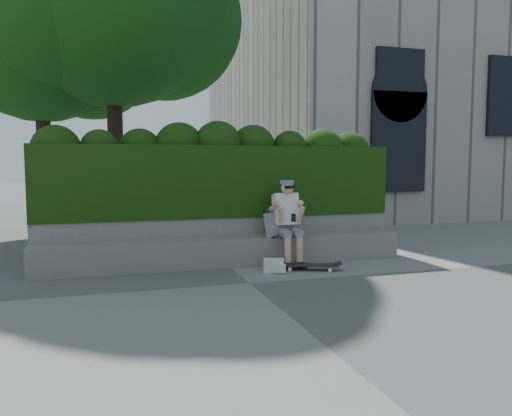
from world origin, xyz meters
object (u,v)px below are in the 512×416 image
object	(u,v)px
person	(287,219)
skateboard	(310,265)
backpack_plaid	(274,225)
backpack_ground	(274,266)

from	to	relation	value
person	skateboard	distance (m)	0.89
backpack_plaid	backpack_ground	world-z (taller)	backpack_plaid
backpack_plaid	backpack_ground	distance (m)	0.82
skateboard	backpack_ground	size ratio (longest dim) A/B	2.94
skateboard	backpack_ground	world-z (taller)	backpack_ground
skateboard	backpack_plaid	world-z (taller)	backpack_plaid
person	backpack_ground	xyz separation A→B (m)	(-0.40, -0.49, -0.65)
skateboard	backpack_ground	bearing A→B (deg)	-165.69
backpack_ground	backpack_plaid	bearing A→B (deg)	90.48
backpack_plaid	person	bearing A→B (deg)	-46.30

